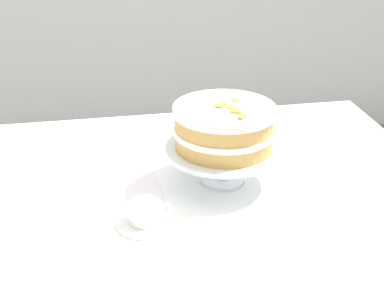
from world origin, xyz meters
TOP-DOWN VIEW (x-y plane):
  - dining_table at (0.00, -0.03)m, footprint 1.40×1.00m
  - linen_napkin at (0.14, 0.02)m, footprint 0.33×0.33m
  - cake_stand at (0.14, 0.02)m, footprint 0.29×0.29m
  - layer_cake at (0.14, 0.02)m, footprint 0.25×0.25m
  - teacup at (-0.08, -0.14)m, footprint 0.13×0.13m

SIDE VIEW (x-z plane):
  - dining_table at x=0.00m, z-range 0.28..1.02m
  - linen_napkin at x=0.14m, z-range 0.74..0.74m
  - teacup at x=-0.08m, z-range 0.73..0.79m
  - cake_stand at x=0.14m, z-range 0.77..0.87m
  - layer_cake at x=0.14m, z-range 0.84..0.95m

